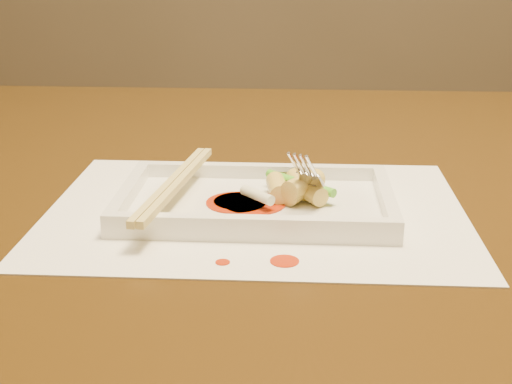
# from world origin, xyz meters

# --- Properties ---
(table) EXTENTS (1.40, 0.90, 0.75)m
(table) POSITION_xyz_m (0.00, 0.00, 0.65)
(table) COLOR black
(table) RESTS_ON ground
(placemat) EXTENTS (0.40, 0.30, 0.00)m
(placemat) POSITION_xyz_m (-0.01, -0.13, 0.75)
(placemat) COLOR white
(placemat) RESTS_ON table
(sauce_splatter_a) EXTENTS (0.02, 0.02, 0.00)m
(sauce_splatter_a) POSITION_xyz_m (0.02, -0.25, 0.75)
(sauce_splatter_a) COLOR #B42405
(sauce_splatter_a) RESTS_ON placemat
(sauce_splatter_b) EXTENTS (0.01, 0.01, 0.00)m
(sauce_splatter_b) POSITION_xyz_m (-0.03, -0.25, 0.75)
(sauce_splatter_b) COLOR #B42405
(sauce_splatter_b) RESTS_ON placemat
(plate_base) EXTENTS (0.26, 0.16, 0.01)m
(plate_base) POSITION_xyz_m (-0.01, -0.13, 0.76)
(plate_base) COLOR white
(plate_base) RESTS_ON placemat
(plate_rim_far) EXTENTS (0.26, 0.01, 0.01)m
(plate_rim_far) POSITION_xyz_m (-0.01, -0.06, 0.77)
(plate_rim_far) COLOR white
(plate_rim_far) RESTS_ON plate_base
(plate_rim_near) EXTENTS (0.26, 0.01, 0.01)m
(plate_rim_near) POSITION_xyz_m (-0.01, -0.20, 0.77)
(plate_rim_near) COLOR white
(plate_rim_near) RESTS_ON plate_base
(plate_rim_left) EXTENTS (0.01, 0.14, 0.01)m
(plate_rim_left) POSITION_xyz_m (-0.14, -0.13, 0.77)
(plate_rim_left) COLOR white
(plate_rim_left) RESTS_ON plate_base
(plate_rim_right) EXTENTS (0.01, 0.14, 0.01)m
(plate_rim_right) POSITION_xyz_m (0.11, -0.13, 0.77)
(plate_rim_right) COLOR white
(plate_rim_right) RESTS_ON plate_base
(veg_piece) EXTENTS (0.04, 0.03, 0.01)m
(veg_piece) POSITION_xyz_m (0.02, -0.09, 0.77)
(veg_piece) COLOR black
(veg_piece) RESTS_ON plate_base
(scallion_white) EXTENTS (0.03, 0.04, 0.01)m
(scallion_white) POSITION_xyz_m (-0.01, -0.14, 0.77)
(scallion_white) COLOR #EAEACC
(scallion_white) RESTS_ON plate_base
(scallion_green) EXTENTS (0.07, 0.06, 0.01)m
(scallion_green) POSITION_xyz_m (0.03, -0.11, 0.77)
(scallion_green) COLOR #40A21A
(scallion_green) RESTS_ON plate_base
(chopstick_a) EXTENTS (0.04, 0.22, 0.01)m
(chopstick_a) POSITION_xyz_m (-0.10, -0.13, 0.78)
(chopstick_a) COLOR #D0BA68
(chopstick_a) RESTS_ON plate_rim_near
(chopstick_b) EXTENTS (0.04, 0.22, 0.01)m
(chopstick_b) POSITION_xyz_m (-0.09, -0.13, 0.78)
(chopstick_b) COLOR #D0BA68
(chopstick_b) RESTS_ON plate_rim_near
(fork) EXTENTS (0.09, 0.10, 0.14)m
(fork) POSITION_xyz_m (0.06, -0.11, 0.83)
(fork) COLOR silver
(fork) RESTS_ON plate_base
(sauce_blob_0) EXTENTS (0.06, 0.06, 0.00)m
(sauce_blob_0) POSITION_xyz_m (-0.03, -0.14, 0.76)
(sauce_blob_0) COLOR #B42405
(sauce_blob_0) RESTS_ON plate_base
(sauce_blob_1) EXTENTS (0.06, 0.06, 0.00)m
(sauce_blob_1) POSITION_xyz_m (-0.01, -0.14, 0.76)
(sauce_blob_1) COLOR #B42405
(sauce_blob_1) RESTS_ON plate_base
(sauce_blob_2) EXTENTS (0.05, 0.05, 0.00)m
(sauce_blob_2) POSITION_xyz_m (-0.03, -0.13, 0.76)
(sauce_blob_2) COLOR #B42405
(sauce_blob_2) RESTS_ON plate_base
(rice_cake_0) EXTENTS (0.04, 0.04, 0.02)m
(rice_cake_0) POSITION_xyz_m (0.04, -0.13, 0.77)
(rice_cake_0) COLOR #E7D76B
(rice_cake_0) RESTS_ON plate_base
(rice_cake_1) EXTENTS (0.02, 0.05, 0.02)m
(rice_cake_1) POSITION_xyz_m (0.01, -0.12, 0.77)
(rice_cake_1) COLOR #E7D76B
(rice_cake_1) RESTS_ON plate_base
(rice_cake_2) EXTENTS (0.04, 0.05, 0.02)m
(rice_cake_2) POSITION_xyz_m (0.03, -0.12, 0.78)
(rice_cake_2) COLOR #E7D76B
(rice_cake_2) RESTS_ON plate_base
(rice_cake_3) EXTENTS (0.03, 0.05, 0.02)m
(rice_cake_3) POSITION_xyz_m (0.03, -0.11, 0.77)
(rice_cake_3) COLOR #E7D76B
(rice_cake_3) RESTS_ON plate_base
(rice_cake_4) EXTENTS (0.04, 0.05, 0.02)m
(rice_cake_4) POSITION_xyz_m (0.03, -0.12, 0.77)
(rice_cake_4) COLOR #E7D76B
(rice_cake_4) RESTS_ON plate_base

